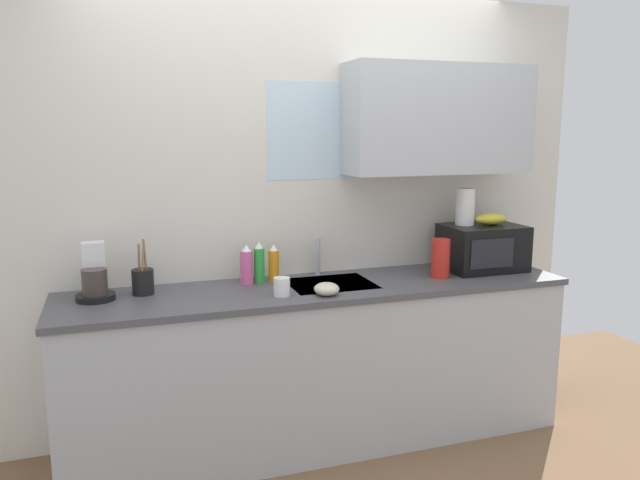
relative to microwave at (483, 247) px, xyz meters
The scene contains 14 objects.
kitchen_wall_assembly 0.99m from the microwave, 163.82° to the left, with size 3.54×0.42×2.50m.
counter_unit 1.20m from the microwave, behind, with size 2.77×0.63×0.90m.
sink_faucet 1.00m from the microwave, 168.93° to the left, with size 0.03×0.03×0.21m, color #B2B5BA.
microwave is the anchor object (origin of this frame).
banana_bunch 0.18m from the microwave, ahead, with size 0.20×0.11×0.07m, color gold.
paper_towel_roll 0.27m from the microwave, 152.62° to the left, with size 0.11×0.11×0.22m, color white.
coffee_maker 2.20m from the microwave, behind, with size 0.19×0.21×0.28m.
dish_soap_bottle_orange 1.27m from the microwave, behind, with size 0.06×0.06×0.21m.
dish_soap_bottle_green 1.35m from the microwave, behind, with size 0.06×0.06×0.23m.
dish_soap_bottle_pink 1.42m from the microwave, behind, with size 0.07×0.07×0.22m.
cereal_canister 0.35m from the microwave, 163.83° to the right, with size 0.10×0.10×0.22m, color red.
mug_white 1.32m from the microwave, behind, with size 0.08×0.08×0.10m, color white.
utensil_crock 1.97m from the microwave, behind, with size 0.11×0.11×0.29m.
small_bowl 1.11m from the microwave, 167.04° to the right, with size 0.13×0.13×0.07m, color beige.
Camera 1 is at (-1.03, -3.06, 1.74)m, focal length 34.42 mm.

